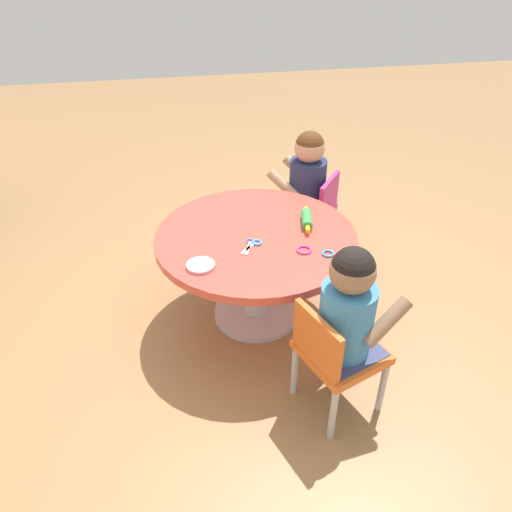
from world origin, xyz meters
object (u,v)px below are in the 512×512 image
(craft_table, at_px, (256,253))
(rolling_pin, at_px, (307,219))
(child_chair_left, at_px, (335,353))
(seated_child_left, at_px, (349,306))
(child_chair_right, at_px, (311,211))
(craft_scissors, at_px, (251,245))
(seated_child_right, at_px, (307,175))

(craft_table, height_order, rolling_pin, rolling_pin)
(child_chair_left, xyz_separation_m, seated_child_left, (0.01, -0.04, 0.23))
(seated_child_left, height_order, rolling_pin, seated_child_left)
(child_chair_right, distance_m, rolling_pin, 0.53)
(child_chair_left, height_order, craft_scissors, child_chair_left)
(child_chair_left, bearing_deg, seated_child_right, -10.04)
(craft_table, relative_size, child_chair_right, 1.79)
(rolling_pin, relative_size, craft_scissors, 1.63)
(seated_child_left, bearing_deg, child_chair_right, -10.08)
(craft_table, relative_size, craft_scissors, 6.84)
(rolling_pin, bearing_deg, seated_child_left, 177.55)
(child_chair_left, relative_size, craft_scissors, 3.82)
(craft_table, xyz_separation_m, child_chair_left, (-0.63, -0.20, -0.09))
(seated_child_left, xyz_separation_m, craft_scissors, (0.53, 0.27, -0.03))
(rolling_pin, bearing_deg, craft_table, 100.39)
(child_chair_right, height_order, craft_scissors, child_chair_right)
(seated_child_right, bearing_deg, craft_scissors, 144.36)
(child_chair_right, relative_size, seated_child_right, 1.05)
(craft_table, distance_m, seated_child_right, 0.67)
(seated_child_left, bearing_deg, craft_table, 20.67)
(seated_child_left, distance_m, rolling_pin, 0.67)
(rolling_pin, bearing_deg, child_chair_right, -20.62)
(seated_child_left, relative_size, child_chair_right, 0.95)
(child_chair_right, xyz_separation_m, rolling_pin, (-0.45, 0.17, 0.22))
(craft_table, xyz_separation_m, craft_scissors, (-0.09, 0.04, 0.11))
(craft_table, height_order, child_chair_left, child_chair_left)
(rolling_pin, height_order, craft_scissors, rolling_pin)
(craft_table, xyz_separation_m, seated_child_right, (0.53, -0.40, 0.14))
(seated_child_left, relative_size, rolling_pin, 2.23)
(child_chair_right, height_order, rolling_pin, rolling_pin)
(seated_child_left, bearing_deg, rolling_pin, -2.45)
(craft_table, height_order, craft_scissors, craft_scissors)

